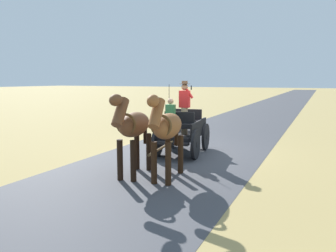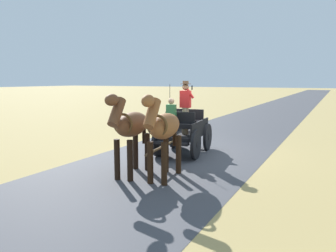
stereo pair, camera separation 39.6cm
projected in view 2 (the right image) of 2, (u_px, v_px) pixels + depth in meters
ground_plane at (190, 152)px, 11.66m from camera, size 200.00×200.00×0.00m
road_surface at (190, 152)px, 11.66m from camera, size 5.27×160.00×0.01m
horse_drawn_carriage at (183, 130)px, 11.29m from camera, size 1.69×4.52×2.50m
horse_near_side at (164, 128)px, 8.25m from camera, size 0.75×2.15×2.21m
horse_off_side at (131, 126)px, 8.57m from camera, size 0.76×2.15×2.21m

